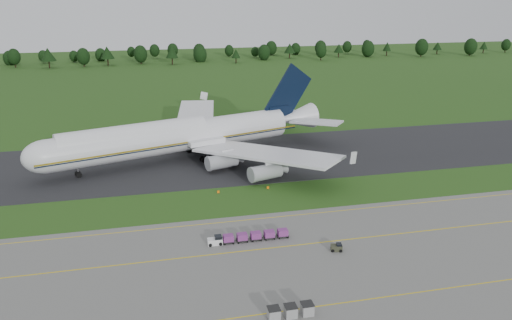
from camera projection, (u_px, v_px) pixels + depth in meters
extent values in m
plane|color=#234916|center=(244.00, 200.00, 107.53)|extent=(600.00, 600.00, 0.00)
cube|color=slate|center=(288.00, 286.00, 76.13)|extent=(300.00, 52.00, 0.06)
cube|color=black|center=(223.00, 159.00, 133.38)|extent=(300.00, 40.00, 0.08)
cube|color=#DCBC0C|center=(269.00, 248.00, 87.20)|extent=(300.00, 0.25, 0.01)
cube|color=#DCBC0C|center=(300.00, 309.00, 70.58)|extent=(300.00, 0.20, 0.01)
cube|color=#DCBC0C|center=(254.00, 219.00, 98.28)|extent=(120.00, 0.20, 0.01)
cylinder|color=black|center=(15.00, 64.00, 292.57)|extent=(0.70, 0.70, 4.15)
sphere|color=black|center=(14.00, 57.00, 291.20)|extent=(7.23, 7.23, 7.23)
cylinder|color=black|center=(49.00, 64.00, 290.48)|extent=(0.70, 0.70, 4.20)
cone|color=black|center=(48.00, 54.00, 288.60)|extent=(8.73, 8.73, 7.46)
cylinder|color=black|center=(84.00, 63.00, 295.76)|extent=(0.70, 0.70, 3.98)
sphere|color=black|center=(83.00, 56.00, 294.44)|extent=(7.63, 7.63, 7.63)
cylinder|color=black|center=(108.00, 62.00, 301.10)|extent=(0.70, 0.70, 4.08)
cone|color=black|center=(107.00, 52.00, 299.28)|extent=(8.38, 8.38, 7.24)
cylinder|color=black|center=(141.00, 61.00, 307.61)|extent=(0.70, 0.70, 3.91)
sphere|color=black|center=(140.00, 54.00, 306.32)|extent=(8.21, 8.21, 8.21)
cylinder|color=black|center=(172.00, 61.00, 304.39)|extent=(0.70, 0.70, 4.15)
cone|color=black|center=(172.00, 52.00, 302.54)|extent=(7.35, 7.35, 7.37)
cylinder|color=black|center=(200.00, 59.00, 317.30)|extent=(0.70, 0.70, 2.89)
sphere|color=black|center=(200.00, 55.00, 316.34)|extent=(8.57, 8.57, 8.57)
cylinder|color=black|center=(236.00, 60.00, 311.56)|extent=(0.70, 0.70, 3.11)
cone|color=black|center=(236.00, 53.00, 310.18)|extent=(5.56, 5.56, 5.52)
cylinder|color=black|center=(264.00, 57.00, 325.35)|extent=(0.70, 0.70, 3.14)
sphere|color=black|center=(264.00, 52.00, 324.32)|extent=(7.98, 7.98, 7.98)
cylinder|color=black|center=(290.00, 56.00, 332.86)|extent=(0.70, 0.70, 3.55)
cone|color=black|center=(290.00, 48.00, 331.27)|extent=(7.47, 7.47, 6.31)
cylinder|color=black|center=(321.00, 57.00, 322.94)|extent=(0.70, 0.70, 3.99)
sphere|color=black|center=(321.00, 51.00, 321.62)|extent=(6.95, 6.95, 6.95)
cylinder|color=black|center=(338.00, 55.00, 338.93)|extent=(0.70, 0.70, 3.19)
cone|color=black|center=(339.00, 48.00, 337.51)|extent=(6.61, 6.61, 5.67)
cylinder|color=black|center=(368.00, 54.00, 339.92)|extent=(0.70, 0.70, 3.55)
sphere|color=black|center=(368.00, 49.00, 338.75)|extent=(8.54, 8.54, 8.54)
cylinder|color=black|center=(387.00, 53.00, 346.14)|extent=(0.70, 0.70, 3.39)
cone|color=black|center=(387.00, 46.00, 344.62)|extent=(5.64, 5.64, 6.02)
cylinder|color=black|center=(421.00, 54.00, 340.40)|extent=(0.70, 0.70, 4.30)
sphere|color=black|center=(422.00, 47.00, 338.98)|extent=(8.66, 8.66, 8.66)
cylinder|color=black|center=(437.00, 52.00, 355.11)|extent=(0.70, 0.70, 3.05)
cone|color=black|center=(438.00, 46.00, 353.75)|extent=(6.27, 6.27, 5.42)
cylinder|color=black|center=(470.00, 53.00, 346.79)|extent=(0.70, 0.70, 4.03)
sphere|color=black|center=(471.00, 47.00, 345.46)|extent=(8.71, 8.71, 8.71)
cylinder|color=black|center=(483.00, 51.00, 360.40)|extent=(0.70, 0.70, 2.97)
cone|color=black|center=(484.00, 45.00, 359.07)|extent=(5.49, 5.49, 5.27)
cylinder|color=black|center=(505.00, 50.00, 364.23)|extent=(0.70, 0.70, 3.64)
sphere|color=black|center=(506.00, 45.00, 363.02)|extent=(6.52, 6.52, 6.52)
cylinder|color=silver|center=(176.00, 137.00, 130.69)|extent=(63.25, 26.64, 7.92)
cylinder|color=silver|center=(134.00, 136.00, 124.85)|extent=(37.54, 17.08, 6.18)
sphere|color=silver|center=(46.00, 156.00, 115.50)|extent=(7.92, 7.92, 7.92)
cone|color=silver|center=(295.00, 118.00, 148.59)|extent=(13.80, 10.80, 7.52)
cube|color=#B6971B|center=(182.00, 143.00, 127.65)|extent=(67.20, 21.12, 0.39)
cube|color=silver|center=(265.00, 153.00, 120.86)|extent=(33.69, 34.73, 0.61)
cube|color=silver|center=(195.00, 117.00, 155.25)|extent=(16.47, 38.62, 0.61)
cylinder|color=#97999F|center=(222.00, 161.00, 123.67)|extent=(8.40, 5.66, 3.52)
cylinder|color=#97999F|center=(265.00, 172.00, 116.29)|extent=(8.40, 5.66, 3.52)
cylinder|color=#97999F|center=(180.00, 135.00, 146.35)|extent=(8.40, 5.66, 3.52)
cylinder|color=#97999F|center=(181.00, 124.00, 158.78)|extent=(8.40, 5.66, 3.52)
cube|color=black|center=(288.00, 94.00, 144.90)|extent=(15.49, 5.38, 17.66)
cube|color=silver|center=(316.00, 122.00, 142.51)|extent=(14.80, 13.90, 0.50)
cube|color=silver|center=(285.00, 110.00, 156.02)|extent=(9.46, 15.36, 0.50)
cylinder|color=slate|center=(78.00, 172.00, 120.31)|extent=(0.40, 0.40, 2.42)
cylinder|color=black|center=(78.00, 174.00, 120.47)|extent=(1.66, 1.37, 1.43)
cylinder|color=slate|center=(207.00, 157.00, 131.45)|extent=(0.40, 0.40, 2.42)
cylinder|color=black|center=(207.00, 159.00, 131.61)|extent=(1.66, 1.37, 1.43)
cylinder|color=slate|center=(192.00, 147.00, 139.55)|extent=(0.40, 0.40, 2.42)
cylinder|color=black|center=(192.00, 149.00, 139.71)|extent=(1.66, 1.37, 1.43)
cube|color=silver|center=(215.00, 241.00, 88.40)|extent=(2.62, 1.41, 1.11)
cylinder|color=black|center=(210.00, 245.00, 87.64)|extent=(0.60, 0.22, 0.60)
cube|color=black|center=(228.00, 241.00, 88.97)|extent=(2.01, 1.51, 0.12)
cube|color=#702C71|center=(228.00, 238.00, 88.78)|extent=(1.81, 1.41, 1.11)
cylinder|color=black|center=(225.00, 244.00, 88.21)|extent=(0.34, 0.15, 0.34)
cube|color=black|center=(242.00, 240.00, 89.50)|extent=(2.01, 1.51, 0.12)
cube|color=#702C71|center=(242.00, 237.00, 89.30)|extent=(1.81, 1.41, 1.11)
cylinder|color=black|center=(239.00, 243.00, 88.74)|extent=(0.34, 0.15, 0.34)
cube|color=black|center=(256.00, 238.00, 90.03)|extent=(2.01, 1.51, 0.12)
cube|color=#702C71|center=(256.00, 235.00, 89.83)|extent=(1.81, 1.41, 1.11)
cylinder|color=black|center=(252.00, 241.00, 89.26)|extent=(0.34, 0.15, 0.34)
cube|color=black|center=(269.00, 237.00, 90.55)|extent=(2.01, 1.51, 0.12)
cube|color=#702C71|center=(269.00, 234.00, 90.36)|extent=(1.81, 1.41, 1.11)
cylinder|color=black|center=(266.00, 240.00, 89.79)|extent=(0.34, 0.15, 0.34)
cube|color=black|center=(283.00, 235.00, 91.08)|extent=(2.01, 1.51, 0.12)
cube|color=#702C71|center=(283.00, 232.00, 90.89)|extent=(1.81, 1.41, 1.11)
cylinder|color=black|center=(279.00, 238.00, 90.32)|extent=(0.34, 0.15, 0.34)
cylinder|color=black|center=(215.00, 243.00, 88.48)|extent=(0.60, 0.22, 0.60)
cube|color=#313323|center=(336.00, 248.00, 86.24)|extent=(2.18, 1.62, 1.07)
cylinder|color=black|center=(334.00, 251.00, 85.64)|extent=(0.55, 0.19, 0.55)
cylinder|color=black|center=(339.00, 247.00, 87.00)|extent=(0.55, 0.19, 0.55)
cube|color=gray|center=(274.00, 314.00, 68.21)|extent=(1.61, 1.61, 1.61)
cube|color=black|center=(274.00, 308.00, 67.94)|extent=(1.71, 1.71, 0.08)
cube|color=gray|center=(291.00, 311.00, 68.71)|extent=(1.61, 1.61, 1.61)
cube|color=black|center=(291.00, 306.00, 68.44)|extent=(1.71, 1.71, 0.08)
cube|color=gray|center=(307.00, 309.00, 69.21)|extent=(1.61, 1.61, 1.61)
cube|color=black|center=(307.00, 304.00, 68.94)|extent=(1.71, 1.71, 0.08)
cube|color=orange|center=(218.00, 192.00, 111.02)|extent=(0.50, 0.12, 0.60)
cube|color=black|center=(218.00, 193.00, 111.11)|extent=(0.30, 0.30, 0.04)
cube|color=orange|center=(268.00, 188.00, 113.41)|extent=(0.50, 0.12, 0.60)
cube|color=black|center=(268.00, 189.00, 113.50)|extent=(0.30, 0.30, 0.04)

